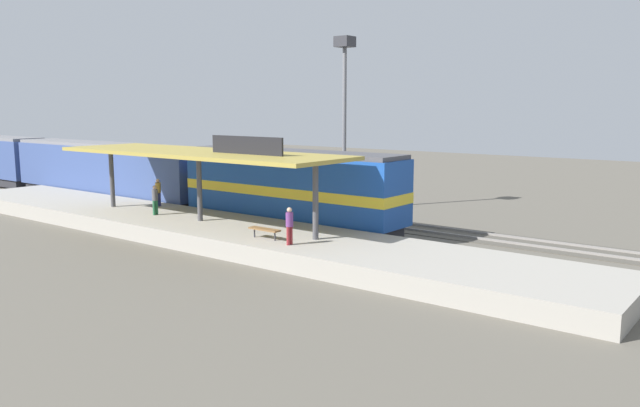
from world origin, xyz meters
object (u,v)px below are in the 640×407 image
object	(u,v)px
platform_bench	(265,230)
passenger_carriage_front	(107,171)
person_waiting	(158,191)
light_mast	(345,87)
person_boarding	(289,224)
person_walking	(155,198)
locomotive	(291,188)

from	to	relation	value
platform_bench	passenger_carriage_front	distance (m)	22.30
platform_bench	person_waiting	size ratio (longest dim) A/B	0.99
platform_bench	passenger_carriage_front	world-z (taller)	passenger_carriage_front
light_mast	person_boarding	xyz separation A→B (m)	(-14.06, -7.00, -6.54)
person_walking	person_boarding	world-z (taller)	same
locomotive	person_walking	distance (m)	7.80
person_waiting	person_walking	world-z (taller)	same
passenger_carriage_front	light_mast	size ratio (longest dim) A/B	1.71
passenger_carriage_front	person_walking	bearing A→B (deg)	-112.29
person_boarding	person_walking	bearing A→B (deg)	83.12
locomotive	light_mast	world-z (taller)	light_mast
light_mast	locomotive	bearing A→B (deg)	-167.19
platform_bench	person_boarding	xyz separation A→B (m)	(-0.26, -1.77, 0.51)
locomotive	light_mast	bearing A→B (deg)	12.81
locomotive	person_walking	xyz separation A→B (m)	(-4.90, 6.05, -0.56)
passenger_carriage_front	person_boarding	size ratio (longest dim) A/B	11.70
locomotive	person_waiting	xyz separation A→B (m)	(-2.72, 8.54, -0.56)
platform_bench	light_mast	world-z (taller)	light_mast
person_walking	person_boarding	size ratio (longest dim) A/B	1.00
passenger_carriage_front	person_waiting	world-z (taller)	passenger_carriage_front
locomotive	person_boarding	distance (m)	8.17
locomotive	light_mast	xyz separation A→B (m)	(7.80, 1.77, 5.99)
platform_bench	passenger_carriage_front	size ratio (longest dim) A/B	0.08
person_waiting	person_boarding	distance (m)	14.21
platform_bench	light_mast	size ratio (longest dim) A/B	0.15
passenger_carriage_front	light_mast	world-z (taller)	light_mast
platform_bench	person_waiting	world-z (taller)	person_waiting
light_mast	passenger_carriage_front	bearing A→B (deg)	115.67
locomotive	passenger_carriage_front	size ratio (longest dim) A/B	0.72
locomotive	light_mast	size ratio (longest dim) A/B	1.23
platform_bench	person_walking	distance (m)	9.58
passenger_carriage_front	light_mast	distance (m)	19.00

